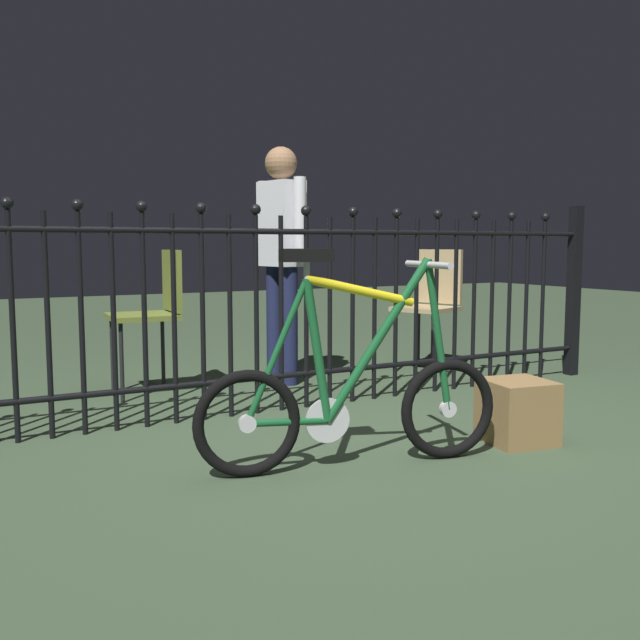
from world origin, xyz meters
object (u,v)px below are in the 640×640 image
Objects in this scene: bicycle at (351,394)px; chair_tan at (432,298)px; chair_olive at (155,306)px; person_visitor at (281,246)px; display_crate at (517,412)px.

chair_tan is at bearing 44.75° from bicycle.
bicycle is at bearing -80.22° from chair_olive.
chair_tan is at bearing -4.35° from person_visitor.
bicycle is at bearing -135.25° from chair_tan.
chair_olive is 1.00× the size of chair_tan.
bicycle reaches higher than chair_tan.
chair_olive is 1.94m from chair_tan.
chair_olive reaches higher than chair_tan.
chair_olive is (-0.30, 1.75, 0.23)m from bicycle.
bicycle is 0.83× the size of person_visitor.
chair_tan is 1.89m from display_crate.
chair_olive is at bearing 99.78° from bicycle.
chair_tan is 3.01× the size of display_crate.
chair_olive reaches higher than display_crate.
person_visitor is at bearing 100.77° from display_crate.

